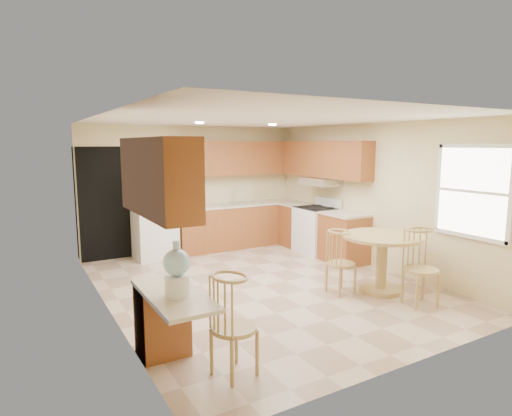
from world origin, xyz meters
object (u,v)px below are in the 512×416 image
chair_table_a (345,257)px  water_crock (177,272)px  stove (316,230)px  chair_table_b (428,262)px  chair_desk (239,319)px  dining_table (382,255)px  refrigerator (154,215)px

chair_table_a → water_crock: bearing=-73.4°
stove → water_crock: 4.96m
chair_table_a → water_crock: (-2.80, -0.88, 0.44)m
chair_table_b → water_crock: size_ratio=2.00×
chair_table_a → chair_desk: (-2.35, -1.22, 0.03)m
stove → dining_table: size_ratio=0.95×
stove → chair_desk: bearing=-136.3°
stove → chair_desk: (-3.47, -3.32, 0.11)m
chair_desk → water_crock: size_ratio=1.87×
chair_desk → stove: bearing=121.3°
water_crock → dining_table: bearing=12.1°
stove → dining_table: 2.34m
chair_table_b → water_crock: (-3.40, 0.03, 0.38)m
dining_table → chair_table_a: chair_table_a is taller
refrigerator → chair_table_b: size_ratio=1.64×
chair_table_b → chair_desk: size_ratio=1.07×
chair_table_b → chair_table_a: bearing=-40.8°
dining_table → chair_table_a: (-0.55, 0.16, 0.00)m
refrigerator → dining_table: refrigerator is taller
stove → water_crock: (-3.92, -2.98, 0.53)m
chair_table_a → chair_table_b: (0.60, -0.91, 0.07)m
chair_table_a → chair_table_b: 1.09m
dining_table → chair_table_a: size_ratio=1.25×
chair_desk → water_crock: water_crock is taller
chair_table_a → chair_desk: size_ratio=0.95×
stove → chair_desk: 4.81m
refrigerator → water_crock: 4.34m
stove → dining_table: stove is taller
refrigerator → chair_table_b: bearing=-61.0°
refrigerator → chair_table_a: size_ratio=1.83×
chair_table_b → water_crock: bearing=15.3°
chair_table_a → stove: bearing=151.1°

